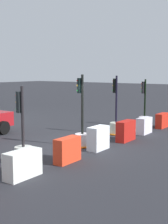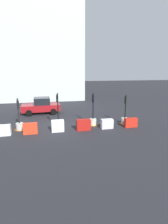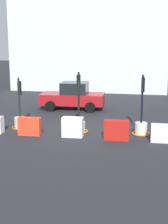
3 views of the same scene
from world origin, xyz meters
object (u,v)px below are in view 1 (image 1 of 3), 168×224
object	(u,v)px
construction_barrier_4	(126,131)
construction_barrier_5	(144,126)
construction_barrier_6	(162,121)
construction_barrier_1	(23,164)
traffic_light_2	(82,136)
traffic_light_3	(116,125)
construction_barrier_3	(98,138)
traffic_light_1	(23,150)
construction_barrier_2	(67,150)
traffic_light_4	(144,119)

from	to	relation	value
construction_barrier_4	construction_barrier_5	bearing A→B (deg)	2.04
construction_barrier_5	construction_barrier_6	bearing A→B (deg)	-1.99
construction_barrier_1	traffic_light_2	bearing A→B (deg)	12.61
traffic_light_3	construction_barrier_3	bearing A→B (deg)	-161.65
traffic_light_2	construction_barrier_3	bearing A→B (deg)	-96.88
construction_barrier_4	traffic_light_1	bearing A→B (deg)	167.50
construction_barrier_1	construction_barrier_2	size ratio (longest dim) A/B	1.10
construction_barrier_1	construction_barrier_4	distance (m)	6.04
construction_barrier_1	construction_barrier_3	bearing A→B (deg)	1.02
construction_barrier_5	traffic_light_2	bearing A→B (deg)	167.37
construction_barrier_1	construction_barrier_2	distance (m)	1.97
construction_barrier_5	construction_barrier_3	bearing A→B (deg)	179.63
construction_barrier_6	construction_barrier_3	bearing A→B (deg)	179.08
traffic_light_4	construction_barrier_5	size ratio (longest dim) A/B	2.63
construction_barrier_2	construction_barrier_5	distance (m)	6.05
traffic_light_2	traffic_light_4	size ratio (longest dim) A/B	1.12
traffic_light_1	traffic_light_3	bearing A→B (deg)	0.07
traffic_light_1	traffic_light_4	world-z (taller)	traffic_light_4
traffic_light_2	traffic_light_3	size ratio (longest dim) A/B	1.03
construction_barrier_3	construction_barrier_4	size ratio (longest dim) A/B	0.87
construction_barrier_2	traffic_light_2	bearing A→B (deg)	24.27
traffic_light_4	construction_barrier_1	distance (m)	10.03
construction_barrier_6	traffic_light_1	bearing A→B (deg)	173.00
construction_barrier_2	construction_barrier_6	world-z (taller)	construction_barrier_2
construction_barrier_4	traffic_light_4	bearing A→B (deg)	14.19
construction_barrier_3	construction_barrier_5	bearing A→B (deg)	-0.37
construction_barrier_4	traffic_light_2	bearing A→B (deg)	153.86
construction_barrier_1	traffic_light_3	bearing A→B (deg)	8.75
construction_barrier_1	construction_barrier_3	size ratio (longest dim) A/B	1.20
traffic_light_1	traffic_light_4	bearing A→B (deg)	-0.73
traffic_light_1	construction_barrier_1	size ratio (longest dim) A/B	2.19
construction_barrier_5	construction_barrier_6	world-z (taller)	construction_barrier_5
construction_barrier_1	construction_barrier_3	world-z (taller)	construction_barrier_3
traffic_light_4	construction_barrier_5	xyz separation A→B (m)	(-1.96, -0.93, 0.01)
traffic_light_3	traffic_light_4	size ratio (longest dim) A/B	1.09
traffic_light_3	construction_barrier_1	distance (m)	7.18
construction_barrier_2	construction_barrier_5	bearing A→B (deg)	0.87
traffic_light_3	construction_barrier_6	bearing A→B (deg)	-20.50
construction_barrier_6	construction_barrier_1	bearing A→B (deg)	179.85
construction_barrier_3	construction_barrier_4	world-z (taller)	construction_barrier_3
traffic_light_4	traffic_light_3	bearing A→B (deg)	177.61
construction_barrier_2	construction_barrier_4	distance (m)	4.07
traffic_light_2	construction_barrier_5	xyz separation A→B (m)	(3.91, -0.88, -0.05)
traffic_light_1	construction_barrier_3	bearing A→B (deg)	-18.81
traffic_light_3	construction_barrier_4	xyz separation A→B (m)	(-1.05, -1.12, -0.00)
traffic_light_2	traffic_light_1	bearing A→B (deg)	176.95
traffic_light_4	construction_barrier_2	size ratio (longest dim) A/B	2.44
traffic_light_3	traffic_light_2	bearing A→B (deg)	-176.71
traffic_light_1	construction_barrier_2	bearing A→B (deg)	-50.44
traffic_light_3	construction_barrier_2	size ratio (longest dim) A/B	2.66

